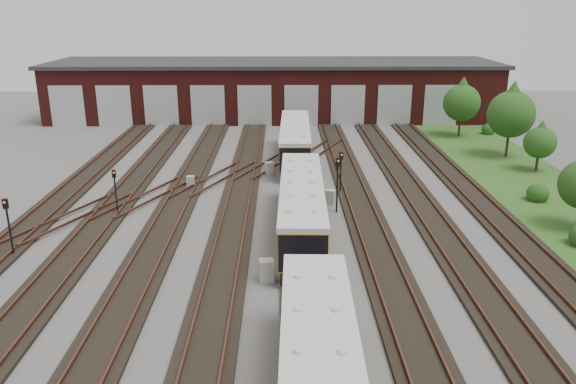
{
  "coord_description": "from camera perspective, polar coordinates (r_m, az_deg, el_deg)",
  "views": [
    {
      "loc": [
        0.89,
        -25.94,
        12.5
      ],
      "look_at": [
        1.25,
        5.45,
        2.0
      ],
      "focal_mm": 35.0,
      "sensor_mm": 36.0,
      "label": 1
    }
  ],
  "objects": [
    {
      "name": "ground",
      "position": [
        28.81,
        -2.39,
        -7.24
      ],
      "size": [
        120.0,
        120.0,
        0.0
      ],
      "primitive_type": "plane",
      "color": "#4E4B48",
      "rests_on": "ground"
    },
    {
      "name": "track_network",
      "position": [
        29.3,
        -2.69,
        -6.55
      ],
      "size": [
        30.4,
        70.0,
        0.33
      ],
      "color": "black",
      "rests_on": "ground"
    },
    {
      "name": "maintenance_shed",
      "position": [
        66.57,
        -1.45,
        10.47
      ],
      "size": [
        51.0,
        12.5,
        6.35
      ],
      "color": "#4B1512",
      "rests_on": "ground"
    },
    {
      "name": "grass_verge",
      "position": [
        42.13,
        24.83,
        -0.49
      ],
      "size": [
        8.0,
        55.0,
        0.05
      ],
      "primitive_type": "cube",
      "color": "#2B521B",
      "rests_on": "ground"
    },
    {
      "name": "metro_train",
      "position": [
        31.6,
        1.39,
        -1.42
      ],
      "size": [
        2.72,
        45.35,
        2.75
      ],
      "rotation": [
        0.0,
        0.0,
        -0.02
      ],
      "color": "black",
      "rests_on": "ground"
    },
    {
      "name": "signal_mast_0",
      "position": [
        32.09,
        -26.56,
        -2.56
      ],
      "size": [
        0.27,
        0.26,
        3.19
      ],
      "rotation": [
        0.0,
        0.0,
        0.1
      ],
      "color": "black",
      "rests_on": "ground"
    },
    {
      "name": "signal_mast_1",
      "position": [
        36.16,
        -17.16,
        0.57
      ],
      "size": [
        0.28,
        0.26,
        2.93
      ],
      "rotation": [
        0.0,
        0.0,
        0.29
      ],
      "color": "black",
      "rests_on": "ground"
    },
    {
      "name": "signal_mast_2",
      "position": [
        38.78,
        5.39,
        2.55
      ],
      "size": [
        0.28,
        0.27,
        2.94
      ],
      "rotation": [
        0.0,
        0.0,
        0.19
      ],
      "color": "black",
      "rests_on": "ground"
    },
    {
      "name": "signal_mast_3",
      "position": [
        35.01,
        5.05,
        1.42
      ],
      "size": [
        0.28,
        0.27,
        3.56
      ],
      "rotation": [
        0.0,
        0.0,
        0.08
      ],
      "color": "black",
      "rests_on": "ground"
    },
    {
      "name": "relay_cabinet_1",
      "position": [
        40.76,
        -9.87,
        1.01
      ],
      "size": [
        0.54,
        0.45,
        0.88
      ],
      "primitive_type": "cube",
      "rotation": [
        0.0,
        0.0,
        -0.03
      ],
      "color": "#A8ABAD",
      "rests_on": "ground"
    },
    {
      "name": "relay_cabinet_2",
      "position": [
        26.78,
        -2.19,
        -7.99
      ],
      "size": [
        0.75,
        0.66,
        1.13
      ],
      "primitive_type": "cube",
      "rotation": [
        0.0,
        0.0,
        0.15
      ],
      "color": "#A8ABAD",
      "rests_on": "ground"
    },
    {
      "name": "relay_cabinet_3",
      "position": [
        43.21,
        -1.91,
        2.38
      ],
      "size": [
        0.76,
        0.69,
        1.03
      ],
      "primitive_type": "cube",
      "rotation": [
        0.0,
        0.0,
        0.35
      ],
      "color": "#A8ABAD",
      "rests_on": "ground"
    },
    {
      "name": "relay_cabinet_4",
      "position": [
        36.85,
        4.31,
        -0.55
      ],
      "size": [
        0.75,
        0.69,
        1.01
      ],
      "primitive_type": "cube",
      "rotation": [
        0.0,
        0.0,
        -0.36
      ],
      "color": "#A8ABAD",
      "rests_on": "ground"
    },
    {
      "name": "tree_0",
      "position": [
        58.02,
        17.27,
        9.06
      ],
      "size": [
        3.58,
        3.58,
        5.93
      ],
      "color": "#302115",
      "rests_on": "ground"
    },
    {
      "name": "tree_1",
      "position": [
        47.82,
        24.27,
        4.96
      ],
      "size": [
        2.48,
        2.48,
        4.11
      ],
      "color": "#302115",
      "rests_on": "ground"
    },
    {
      "name": "tree_2",
      "position": [
        51.22,
        21.78,
        7.87
      ],
      "size": [
        3.95,
        3.95,
        6.54
      ],
      "color": "#302115",
      "rests_on": "ground"
    },
    {
      "name": "bush_1",
      "position": [
        40.95,
        24.07,
        0.13
      ],
      "size": [
        1.46,
        1.46,
        1.46
      ],
      "primitive_type": "sphere",
      "color": "#1B4413",
      "rests_on": "ground"
    },
    {
      "name": "bush_2",
      "position": [
        60.57,
        19.7,
        6.15
      ],
      "size": [
        1.32,
        1.32,
        1.32
      ],
      "primitive_type": "sphere",
      "color": "#1B4413",
      "rests_on": "ground"
    }
  ]
}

